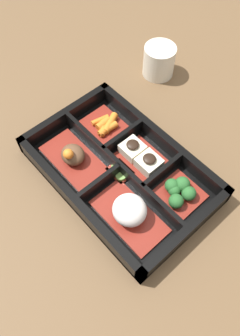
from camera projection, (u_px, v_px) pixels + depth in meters
The scene contains 10 objects.
ground_plane at pixel (120, 175), 0.61m from camera, with size 3.00×3.00×0.00m, color brown.
bento_base at pixel (120, 174), 0.61m from camera, with size 0.34×0.22×0.01m.
bento_rim at pixel (121, 169), 0.59m from camera, with size 0.34×0.22×0.04m.
bowl_rice at pixel (129, 212), 0.54m from camera, with size 0.13×0.07×0.05m.
bowl_stew at pixel (73, 157), 0.60m from camera, with size 0.13×0.07×0.05m.
bowl_greens at pixel (180, 192), 0.57m from camera, with size 0.07×0.07×0.03m.
bowl_tofu at pixel (141, 157), 0.61m from camera, with size 0.08×0.07×0.04m.
bowl_carrots at pixel (105, 126), 0.65m from camera, with size 0.09×0.07×0.02m.
bowl_pickles at pixel (120, 172), 0.60m from camera, with size 0.04×0.04×0.01m.
tea_cup at pixel (159, 60), 0.72m from camera, with size 0.07×0.07×0.07m.
Camera 1 is at (-0.23, 0.20, 0.53)m, focal length 35.00 mm.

